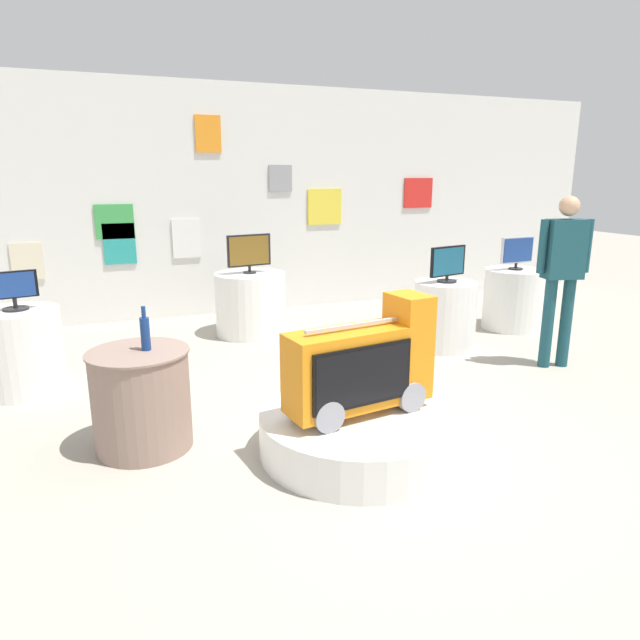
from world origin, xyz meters
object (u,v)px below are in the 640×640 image
(novelty_firetruck_tv, at_px, (363,368))
(display_pedestal_far_right, at_px, (513,299))
(tv_on_left_rear, at_px, (13,289))
(bottle_on_side_table, at_px, (145,333))
(display_pedestal_left_rear, at_px, (22,351))
(display_pedestal_right_rear, at_px, (251,304))
(display_pedestal_center_rear, at_px, (445,315))
(tv_on_right_rear, at_px, (249,252))
(main_display_pedestal, at_px, (358,432))
(shopper_browsing_near_truck, at_px, (563,269))
(tv_on_far_right, at_px, (517,251))
(side_table_round, at_px, (142,399))
(tv_on_center_rear, at_px, (448,263))

(novelty_firetruck_tv, relative_size, display_pedestal_far_right, 1.43)
(tv_on_left_rear, height_order, bottle_on_side_table, tv_on_left_rear)
(display_pedestal_left_rear, bearing_deg, display_pedestal_far_right, 1.83)
(display_pedestal_right_rear, bearing_deg, bottle_on_side_table, -118.13)
(display_pedestal_center_rear, xyz_separation_m, bottle_on_side_table, (-3.41, -1.32, 0.49))
(display_pedestal_center_rear, bearing_deg, tv_on_right_rear, 144.36)
(main_display_pedestal, distance_m, display_pedestal_far_right, 4.12)
(display_pedestal_left_rear, bearing_deg, display_pedestal_center_rear, -3.15)
(display_pedestal_center_rear, bearing_deg, bottle_on_side_table, -158.83)
(novelty_firetruck_tv, bearing_deg, display_pedestal_far_right, 35.70)
(shopper_browsing_near_truck, bearing_deg, display_pedestal_left_rear, 166.62)
(display_pedestal_left_rear, bearing_deg, tv_on_left_rear, -100.99)
(main_display_pedestal, xyz_separation_m, display_pedestal_left_rear, (-2.40, 2.20, 0.24))
(tv_on_left_rear, distance_m, tv_on_far_right, 5.76)
(main_display_pedestal, distance_m, bottle_on_side_table, 1.70)
(display_pedestal_center_rear, xyz_separation_m, tv_on_right_rear, (-1.95, 1.40, 0.66))
(display_pedestal_right_rear, relative_size, display_pedestal_far_right, 1.12)
(tv_on_far_right, relative_size, bottle_on_side_table, 1.60)
(display_pedestal_center_rear, height_order, bottle_on_side_table, bottle_on_side_table)
(shopper_browsing_near_truck, bearing_deg, display_pedestal_center_rear, 126.31)
(side_table_round, bearing_deg, display_pedestal_left_rear, 121.29)
(display_pedestal_left_rear, relative_size, shopper_browsing_near_truck, 0.44)
(tv_on_far_right, bearing_deg, display_pedestal_center_rear, -162.40)
(novelty_firetruck_tv, height_order, side_table_round, novelty_firetruck_tv)
(display_pedestal_left_rear, bearing_deg, main_display_pedestal, -42.54)
(display_pedestal_center_rear, height_order, display_pedestal_far_right, same)
(main_display_pedestal, distance_m, side_table_round, 1.61)
(tv_on_right_rear, bearing_deg, tv_on_center_rear, -35.74)
(main_display_pedestal, distance_m, display_pedestal_left_rear, 3.27)
(tv_on_right_rear, distance_m, bottle_on_side_table, 3.09)
(display_pedestal_left_rear, xyz_separation_m, shopper_browsing_near_truck, (5.14, -1.22, 0.65))
(main_display_pedestal, bearing_deg, display_pedestal_left_rear, 137.46)
(display_pedestal_right_rear, bearing_deg, tv_on_center_rear, -35.83)
(display_pedestal_center_rear, bearing_deg, tv_on_left_rear, 176.90)
(tv_on_center_rear, xyz_separation_m, shopper_browsing_near_truck, (0.72, -0.98, 0.05))
(tv_on_center_rear, distance_m, shopper_browsing_near_truck, 1.21)
(side_table_round, bearing_deg, tv_on_center_rear, 20.75)
(novelty_firetruck_tv, bearing_deg, tv_on_left_rear, 137.74)
(display_pedestal_right_rear, distance_m, side_table_round, 3.12)
(display_pedestal_left_rear, distance_m, display_pedestal_right_rear, 2.73)
(main_display_pedestal, distance_m, tv_on_center_rear, 2.93)
(display_pedestal_right_rear, xyz_separation_m, bottle_on_side_table, (-1.46, -2.72, 0.49))
(novelty_firetruck_tv, height_order, tv_on_left_rear, tv_on_left_rear)
(display_pedestal_left_rear, distance_m, tv_on_right_rear, 2.80)
(main_display_pedestal, bearing_deg, side_table_round, 156.15)
(display_pedestal_left_rear, height_order, display_pedestal_far_right, same)
(novelty_firetruck_tv, bearing_deg, display_pedestal_left_rear, 137.68)
(display_pedestal_right_rear, bearing_deg, tv_on_right_rear, -98.87)
(tv_on_center_rear, bearing_deg, tv_on_right_rear, 144.26)
(tv_on_center_rear, height_order, display_pedestal_right_rear, tv_on_center_rear)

